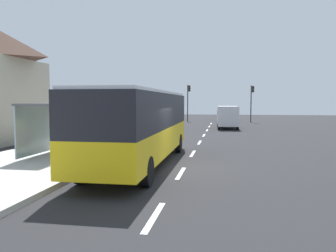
% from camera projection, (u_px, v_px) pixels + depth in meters
% --- Properties ---
extents(ground_plane, '(56.00, 92.00, 0.04)m').
position_uv_depth(ground_plane, '(201.00, 136.00, 27.79)').
color(ground_plane, '#262628').
extents(sidewalk_platform, '(6.20, 30.00, 0.18)m').
position_uv_depth(sidewalk_platform, '(58.00, 155.00, 17.03)').
color(sidewalk_platform, beige).
rests_on(sidewalk_platform, ground).
extents(lane_stripe_seg_0, '(0.16, 2.20, 0.01)m').
position_uv_depth(lane_stripe_seg_0, '(154.00, 217.00, 8.07)').
color(lane_stripe_seg_0, silver).
rests_on(lane_stripe_seg_0, ground).
extents(lane_stripe_seg_1, '(0.16, 2.20, 0.01)m').
position_uv_depth(lane_stripe_seg_1, '(181.00, 173.00, 12.99)').
color(lane_stripe_seg_1, silver).
rests_on(lane_stripe_seg_1, ground).
extents(lane_stripe_seg_2, '(0.16, 2.20, 0.01)m').
position_uv_depth(lane_stripe_seg_2, '(193.00, 154.00, 17.91)').
color(lane_stripe_seg_2, silver).
rests_on(lane_stripe_seg_2, ground).
extents(lane_stripe_seg_3, '(0.16, 2.20, 0.01)m').
position_uv_depth(lane_stripe_seg_3, '(200.00, 142.00, 22.83)').
color(lane_stripe_seg_3, silver).
rests_on(lane_stripe_seg_3, ground).
extents(lane_stripe_seg_4, '(0.16, 2.20, 0.01)m').
position_uv_depth(lane_stripe_seg_4, '(204.00, 135.00, 27.75)').
color(lane_stripe_seg_4, silver).
rests_on(lane_stripe_seg_4, ground).
extents(lane_stripe_seg_5, '(0.16, 2.20, 0.01)m').
position_uv_depth(lane_stripe_seg_5, '(207.00, 130.00, 32.67)').
color(lane_stripe_seg_5, silver).
rests_on(lane_stripe_seg_5, ground).
extents(lane_stripe_seg_6, '(0.16, 2.20, 0.01)m').
position_uv_depth(lane_stripe_seg_6, '(209.00, 127.00, 37.59)').
color(lane_stripe_seg_6, silver).
rests_on(lane_stripe_seg_6, ground).
extents(lane_stripe_seg_7, '(0.16, 2.20, 0.01)m').
position_uv_depth(lane_stripe_seg_7, '(211.00, 124.00, 42.51)').
color(lane_stripe_seg_7, silver).
rests_on(lane_stripe_seg_7, ground).
extents(bus, '(2.56, 11.01, 3.21)m').
position_uv_depth(bus, '(141.00, 123.00, 14.68)').
color(bus, yellow).
rests_on(bus, ground).
extents(white_van, '(2.20, 5.27, 2.30)m').
position_uv_depth(white_van, '(227.00, 115.00, 34.89)').
color(white_van, silver).
rests_on(white_van, ground).
extents(sedan_near, '(2.05, 4.50, 1.52)m').
position_uv_depth(sedan_near, '(227.00, 116.00, 48.08)').
color(sedan_near, '#195933').
rests_on(sedan_near, ground).
extents(recycling_bin_yellow, '(0.52, 0.52, 0.95)m').
position_uv_depth(recycling_bin_yellow, '(99.00, 144.00, 16.67)').
color(recycling_bin_yellow, yellow).
rests_on(recycling_bin_yellow, sidewalk_platform).
extents(recycling_bin_green, '(0.52, 0.52, 0.95)m').
position_uv_depth(recycling_bin_green, '(104.00, 143.00, 17.36)').
color(recycling_bin_green, green).
rests_on(recycling_bin_green, sidewalk_platform).
extents(recycling_bin_orange, '(0.52, 0.52, 0.95)m').
position_uv_depth(recycling_bin_orange, '(109.00, 141.00, 18.05)').
color(recycling_bin_orange, orange).
rests_on(recycling_bin_orange, sidewalk_platform).
extents(recycling_bin_red, '(0.52, 0.52, 0.95)m').
position_uv_depth(recycling_bin_red, '(113.00, 140.00, 18.74)').
color(recycling_bin_red, red).
rests_on(recycling_bin_red, sidewalk_platform).
extents(traffic_light_near_side, '(0.49, 0.28, 4.94)m').
position_uv_depth(traffic_light_near_side, '(252.00, 98.00, 45.01)').
color(traffic_light_near_side, '#2D2D2D').
rests_on(traffic_light_near_side, ground).
extents(traffic_light_far_side, '(0.49, 0.28, 5.12)m').
position_uv_depth(traffic_light_far_side, '(188.00, 97.00, 47.20)').
color(traffic_light_far_side, '#2D2D2D').
rests_on(traffic_light_far_side, ground).
extents(bus_shelter, '(1.80, 4.00, 2.50)m').
position_uv_depth(bus_shelter, '(49.00, 116.00, 16.15)').
color(bus_shelter, '#4C4C51').
rests_on(bus_shelter, sidewalk_platform).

